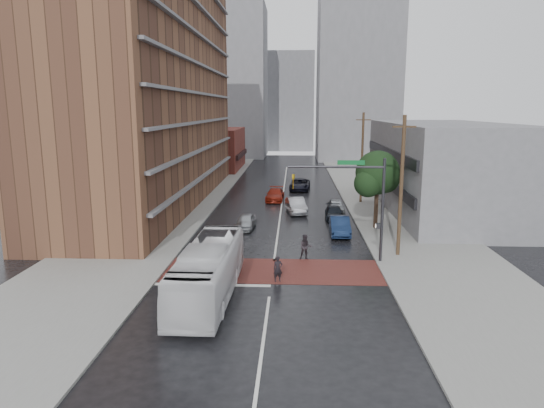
# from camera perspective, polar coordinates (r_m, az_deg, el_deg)

# --- Properties ---
(ground) EXTENTS (160.00, 160.00, 0.00)m
(ground) POSITION_cam_1_polar(r_m,az_deg,el_deg) (31.47, 0.05, -8.15)
(ground) COLOR black
(ground) RESTS_ON ground
(crosswalk) EXTENTS (14.00, 5.00, 0.02)m
(crosswalk) POSITION_cam_1_polar(r_m,az_deg,el_deg) (31.94, 0.09, -7.84)
(crosswalk) COLOR maroon
(crosswalk) RESTS_ON ground
(sidewalk_west) EXTENTS (9.00, 90.00, 0.15)m
(sidewalk_west) POSITION_cam_1_polar(r_m,az_deg,el_deg) (57.10, -10.40, 0.56)
(sidewalk_west) COLOR gray
(sidewalk_west) RESTS_ON ground
(sidewalk_east) EXTENTS (9.00, 90.00, 0.15)m
(sidewalk_east) POSITION_cam_1_polar(r_m,az_deg,el_deg) (56.56, 12.94, 0.36)
(sidewalk_east) COLOR gray
(sidewalk_east) RESTS_ON ground
(apartment_block) EXTENTS (10.00, 44.00, 28.00)m
(apartment_block) POSITION_cam_1_polar(r_m,az_deg,el_deg) (55.93, -13.73, 14.55)
(apartment_block) COLOR brown
(apartment_block) RESTS_ON ground
(storefront_west) EXTENTS (8.00, 16.00, 7.00)m
(storefront_west) POSITION_cam_1_polar(r_m,az_deg,el_deg) (85.01, -6.44, 6.45)
(storefront_west) COLOR brown
(storefront_west) RESTS_ON ground
(building_east) EXTENTS (11.00, 26.00, 9.00)m
(building_east) POSITION_cam_1_polar(r_m,az_deg,el_deg) (52.27, 19.53, 4.04)
(building_east) COLOR gray
(building_east) RESTS_ON ground
(distant_tower_west) EXTENTS (18.00, 16.00, 32.00)m
(distant_tower_west) POSITION_cam_1_polar(r_m,az_deg,el_deg) (108.90, -5.63, 14.07)
(distant_tower_west) COLOR gray
(distant_tower_west) RESTS_ON ground
(distant_tower_east) EXTENTS (16.00, 14.00, 36.00)m
(distant_tower_east) POSITION_cam_1_polar(r_m,az_deg,el_deg) (102.73, 10.07, 15.25)
(distant_tower_east) COLOR gray
(distant_tower_east) RESTS_ON ground
(distant_tower_center) EXTENTS (12.00, 10.00, 24.00)m
(distant_tower_center) POSITION_cam_1_polar(r_m,az_deg,el_deg) (124.68, 2.07, 11.91)
(distant_tower_center) COLOR gray
(distant_tower_center) RESTS_ON ground
(street_tree) EXTENTS (4.20, 4.10, 6.90)m
(street_tree) POSITION_cam_1_polar(r_m,az_deg,el_deg) (42.70, 12.32, 3.27)
(street_tree) COLOR #332319
(street_tree) RESTS_ON ground
(signal_mast) EXTENTS (6.50, 0.30, 7.20)m
(signal_mast) POSITION_cam_1_polar(r_m,az_deg,el_deg) (32.98, 10.46, 1.06)
(signal_mast) COLOR #2D2D33
(signal_mast) RESTS_ON ground
(utility_pole_near) EXTENTS (1.60, 0.26, 10.00)m
(utility_pole_near) POSITION_cam_1_polar(r_m,az_deg,el_deg) (34.89, 14.97, 2.10)
(utility_pole_near) COLOR #473321
(utility_pole_near) RESTS_ON ground
(utility_pole_far) EXTENTS (1.60, 0.26, 10.00)m
(utility_pole_far) POSITION_cam_1_polar(r_m,az_deg,el_deg) (54.44, 10.55, 5.43)
(utility_pole_far) COLOR #473321
(utility_pole_far) RESTS_ON ground
(transit_bus) EXTENTS (2.75, 11.06, 3.07)m
(transit_bus) POSITION_cam_1_polar(r_m,az_deg,el_deg) (27.43, -7.47, -7.81)
(transit_bus) COLOR silver
(transit_bus) RESTS_ON ground
(pedestrian_a) EXTENTS (0.69, 0.57, 1.61)m
(pedestrian_a) POSITION_cam_1_polar(r_m,az_deg,el_deg) (29.78, 0.69, -7.65)
(pedestrian_a) COLOR black
(pedestrian_a) RESTS_ON ground
(pedestrian_b) EXTENTS (0.93, 0.76, 1.79)m
(pedestrian_b) POSITION_cam_1_polar(r_m,az_deg,el_deg) (34.04, 3.96, -5.09)
(pedestrian_b) COLOR #272227
(pedestrian_b) RESTS_ON ground
(car_travel_a) EXTENTS (1.82, 3.98, 1.32)m
(car_travel_a) POSITION_cam_1_polar(r_m,az_deg,el_deg) (42.61, -3.14, -2.07)
(car_travel_a) COLOR #A9ACB0
(car_travel_a) RESTS_ON ground
(car_travel_b) EXTENTS (2.37, 4.89, 1.54)m
(car_travel_b) POSITION_cam_1_polar(r_m,az_deg,el_deg) (48.99, 2.86, -0.19)
(car_travel_b) COLOR #B1B3B9
(car_travel_b) RESTS_ON ground
(car_travel_c) EXTENTS (2.15, 4.86, 1.39)m
(car_travel_c) POSITION_cam_1_polar(r_m,az_deg,el_deg) (55.53, 0.36, 1.10)
(car_travel_c) COLOR maroon
(car_travel_c) RESTS_ON ground
(suv_travel) EXTENTS (2.87, 5.48, 1.47)m
(suv_travel) POSITION_cam_1_polar(r_m,az_deg,el_deg) (62.83, 3.30, 2.30)
(suv_travel) COLOR black
(suv_travel) RESTS_ON ground
(car_parked_near) EXTENTS (1.66, 4.59, 1.50)m
(car_parked_near) POSITION_cam_1_polar(r_m,az_deg,el_deg) (41.01, 7.97, -2.56)
(car_parked_near) COLOR #142547
(car_parked_near) RESTS_ON ground
(car_parked_mid) EXTENTS (1.74, 4.13, 1.19)m
(car_parked_mid) POSITION_cam_1_polar(r_m,az_deg,el_deg) (46.65, 7.33, -1.06)
(car_parked_mid) COLOR black
(car_parked_mid) RESTS_ON ground
(car_parked_far) EXTENTS (1.68, 3.97, 1.34)m
(car_parked_far) POSITION_cam_1_polar(r_m,az_deg,el_deg) (49.60, 7.53, -0.25)
(car_parked_far) COLOR #AFB3B7
(car_parked_far) RESTS_ON ground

